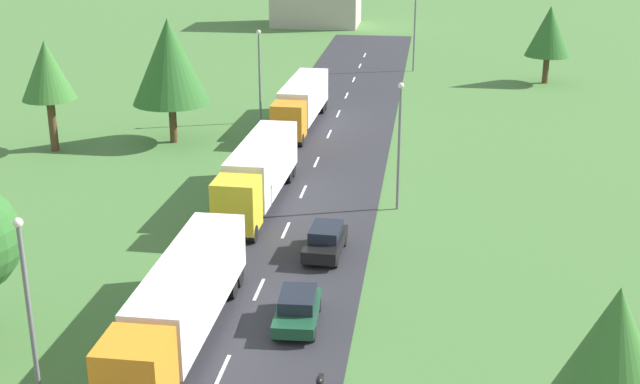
% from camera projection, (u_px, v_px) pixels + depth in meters
% --- Properties ---
extents(road, '(10.00, 140.00, 0.06)m').
position_uv_depth(road, '(281.00, 241.00, 47.70)').
color(road, '#2B2B30').
rests_on(road, ground).
extents(lane_marking_centre, '(0.16, 121.34, 0.01)m').
position_uv_depth(lane_marking_centre, '(272.00, 260.00, 45.23)').
color(lane_marking_centre, white).
rests_on(lane_marking_centre, road).
extents(truck_lead, '(2.56, 13.83, 3.44)m').
position_uv_depth(truck_lead, '(181.00, 302.00, 36.26)').
color(truck_lead, orange).
rests_on(truck_lead, road).
extents(truck_second, '(2.81, 12.93, 3.68)m').
position_uv_depth(truck_second, '(258.00, 171.00, 52.55)').
color(truck_second, yellow).
rests_on(truck_second, road).
extents(truck_third, '(2.84, 12.90, 3.52)m').
position_uv_depth(truck_third, '(301.00, 101.00, 70.00)').
color(truck_third, orange).
rests_on(truck_third, road).
extents(car_second, '(2.05, 4.15, 1.47)m').
position_uv_depth(car_second, '(297.00, 309.00, 38.40)').
color(car_second, '#19472D').
rests_on(car_second, road).
extents(car_third, '(2.04, 4.27, 1.58)m').
position_uv_depth(car_third, '(325.00, 241.00, 45.62)').
color(car_third, black).
rests_on(car_third, road).
extents(lamppost_lead, '(0.36, 0.36, 7.91)m').
position_uv_depth(lamppost_lead, '(29.00, 308.00, 30.73)').
color(lamppost_lead, slate).
rests_on(lamppost_lead, ground).
extents(lamppost_second, '(0.36, 0.36, 7.90)m').
position_uv_depth(lamppost_second, '(399.00, 140.00, 51.05)').
color(lamppost_second, slate).
rests_on(lamppost_second, ground).
extents(lamppost_third, '(0.36, 0.36, 7.74)m').
position_uv_depth(lamppost_third, '(260.00, 71.00, 70.32)').
color(lamppost_third, slate).
rests_on(lamppost_third, ground).
extents(lamppost_fourth, '(0.36, 0.36, 8.76)m').
position_uv_depth(lamppost_fourth, '(415.00, 25.00, 89.95)').
color(lamppost_fourth, slate).
rests_on(lamppost_fourth, ground).
extents(tree_pine, '(4.47, 4.47, 7.66)m').
position_uv_depth(tree_pine, '(549.00, 31.00, 84.34)').
color(tree_pine, '#513823').
rests_on(tree_pine, ground).
extents(tree_elm, '(3.94, 3.94, 8.27)m').
position_uv_depth(tree_elm, '(47.00, 71.00, 62.14)').
color(tree_elm, '#513823').
rests_on(tree_elm, ground).
extents(tree_ash, '(5.83, 5.83, 9.53)m').
position_uv_depth(tree_ash, '(169.00, 61.00, 64.14)').
color(tree_ash, '#513823').
rests_on(tree_ash, ground).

